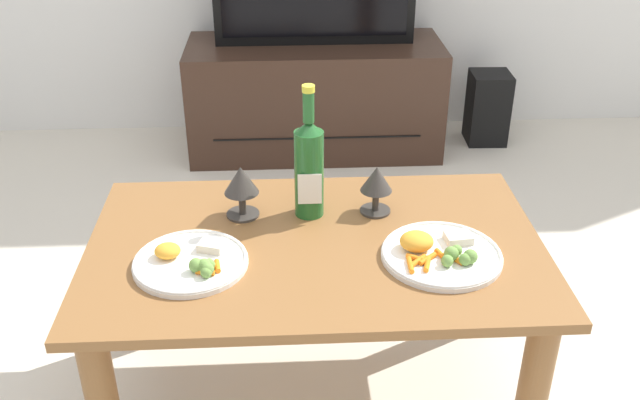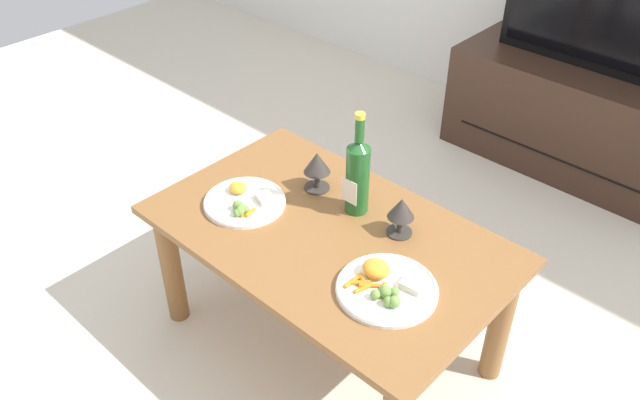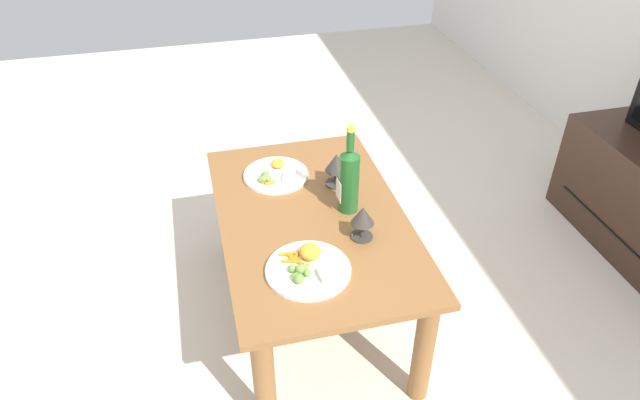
{
  "view_description": "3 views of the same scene",
  "coord_description": "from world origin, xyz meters",
  "px_view_note": "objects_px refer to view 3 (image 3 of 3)",
  "views": [
    {
      "loc": [
        -0.06,
        -1.42,
        1.4
      ],
      "look_at": [
        0.01,
        0.03,
        0.59
      ],
      "focal_mm": 39.85,
      "sensor_mm": 36.0,
      "label": 1
    },
    {
      "loc": [
        1.01,
        -1.12,
        1.74
      ],
      "look_at": [
        -0.05,
        0.01,
        0.58
      ],
      "focal_mm": 36.77,
      "sensor_mm": 36.0,
      "label": 2
    },
    {
      "loc": [
        1.61,
        -0.37,
        1.75
      ],
      "look_at": [
        -0.01,
        0.03,
        0.55
      ],
      "focal_mm": 32.16,
      "sensor_mm": 36.0,
      "label": 3
    }
  ],
  "objects_px": {
    "dinner_plate_left": "(276,174)",
    "goblet_right": "(363,217)",
    "wine_bottle": "(349,178)",
    "goblet_left": "(336,164)",
    "dinner_plate_right": "(308,267)",
    "dining_table": "(312,236)"
  },
  "relations": [
    {
      "from": "dining_table",
      "to": "goblet_right",
      "type": "relative_size",
      "value": 8.53
    },
    {
      "from": "dining_table",
      "to": "goblet_right",
      "type": "height_order",
      "value": "goblet_right"
    },
    {
      "from": "goblet_left",
      "to": "wine_bottle",
      "type": "bearing_deg",
      "value": -0.05
    },
    {
      "from": "wine_bottle",
      "to": "dinner_plate_left",
      "type": "xyz_separation_m",
      "value": [
        -0.27,
        -0.22,
        -0.12
      ]
    },
    {
      "from": "wine_bottle",
      "to": "goblet_left",
      "type": "bearing_deg",
      "value": 179.95
    },
    {
      "from": "goblet_left",
      "to": "dinner_plate_right",
      "type": "height_order",
      "value": "goblet_left"
    },
    {
      "from": "goblet_left",
      "to": "dinner_plate_left",
      "type": "xyz_separation_m",
      "value": [
        -0.11,
        -0.22,
        -0.08
      ]
    },
    {
      "from": "dinner_plate_left",
      "to": "dinner_plate_right",
      "type": "xyz_separation_m",
      "value": [
        0.56,
        0.0,
        0.0
      ]
    },
    {
      "from": "dinner_plate_right",
      "to": "dining_table",
      "type": "bearing_deg",
      "value": 164.21
    },
    {
      "from": "goblet_right",
      "to": "dinner_plate_left",
      "type": "relative_size",
      "value": 0.49
    },
    {
      "from": "dining_table",
      "to": "wine_bottle",
      "type": "distance_m",
      "value": 0.27
    },
    {
      "from": "dining_table",
      "to": "dinner_plate_right",
      "type": "distance_m",
      "value": 0.31
    },
    {
      "from": "goblet_right",
      "to": "dinner_plate_right",
      "type": "relative_size",
      "value": 0.46
    },
    {
      "from": "goblet_right",
      "to": "dining_table",
      "type": "bearing_deg",
      "value": -138.94
    },
    {
      "from": "goblet_right",
      "to": "dinner_plate_left",
      "type": "xyz_separation_m",
      "value": [
        -0.44,
        -0.22,
        -0.07
      ]
    },
    {
      "from": "wine_bottle",
      "to": "goblet_left",
      "type": "distance_m",
      "value": 0.17
    },
    {
      "from": "dinner_plate_left",
      "to": "goblet_left",
      "type": "bearing_deg",
      "value": 64.17
    },
    {
      "from": "dinner_plate_left",
      "to": "goblet_right",
      "type": "bearing_deg",
      "value": 26.47
    },
    {
      "from": "dining_table",
      "to": "dinner_plate_left",
      "type": "relative_size",
      "value": 4.16
    },
    {
      "from": "dining_table",
      "to": "goblet_left",
      "type": "distance_m",
      "value": 0.29
    },
    {
      "from": "dining_table",
      "to": "goblet_left",
      "type": "xyz_separation_m",
      "value": [
        -0.18,
        0.14,
        0.19
      ]
    },
    {
      "from": "wine_bottle",
      "to": "goblet_right",
      "type": "xyz_separation_m",
      "value": [
        0.17,
        0.0,
        -0.05
      ]
    }
  ]
}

